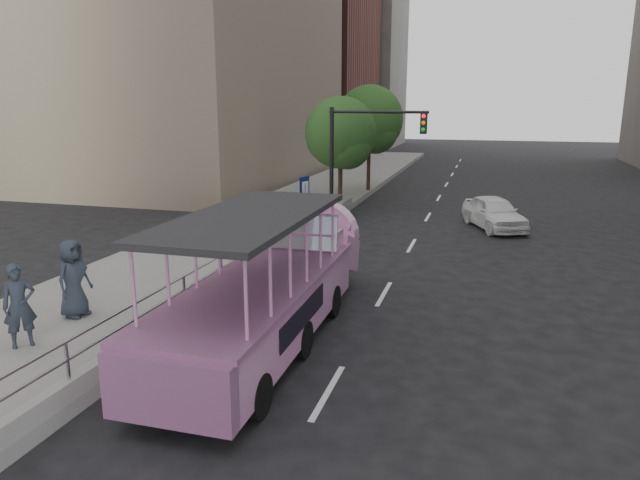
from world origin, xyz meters
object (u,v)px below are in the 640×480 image
(duck_boat, at_px, (274,287))
(pedestrian_near, at_px, (19,306))
(car, at_px, (494,213))
(traffic_signal, at_px, (359,148))
(street_tree_far, at_px, (371,122))
(pedestrian_far, at_px, (73,278))
(street_tree_near, at_px, (342,136))
(parking_sign, at_px, (305,203))

(duck_boat, distance_m, pedestrian_near, 5.42)
(duck_boat, xyz_separation_m, car, (5.01, 13.74, -0.45))
(traffic_signal, xyz_separation_m, street_tree_far, (-1.40, 9.43, 0.81))
(pedestrian_near, distance_m, pedestrian_far, 1.81)
(car, relative_size, street_tree_near, 0.73)
(pedestrian_near, bearing_deg, street_tree_near, 31.39)
(parking_sign, bearing_deg, duck_boat, -76.89)
(parking_sign, bearing_deg, car, 37.98)
(duck_boat, height_order, street_tree_near, street_tree_near)
(traffic_signal, bearing_deg, street_tree_near, 114.98)
(parking_sign, relative_size, street_tree_far, 0.42)
(traffic_signal, bearing_deg, car, 15.94)
(pedestrian_far, relative_size, traffic_signal, 0.37)
(duck_boat, height_order, pedestrian_near, duck_boat)
(street_tree_near, bearing_deg, parking_sign, -86.93)
(duck_boat, relative_size, traffic_signal, 1.82)
(pedestrian_near, bearing_deg, traffic_signal, 23.90)
(duck_boat, relative_size, pedestrian_far, 4.97)
(traffic_signal, height_order, street_tree_far, street_tree_far)
(car, distance_m, street_tree_far, 11.16)
(street_tree_far, bearing_deg, pedestrian_far, -96.65)
(pedestrian_far, xyz_separation_m, street_tree_near, (2.43, 16.55, 2.57))
(duck_boat, xyz_separation_m, parking_sign, (-1.94, 8.32, 0.53))
(pedestrian_near, xyz_separation_m, street_tree_far, (2.50, 24.35, 3.10))
(duck_boat, bearing_deg, pedestrian_far, -167.91)
(car, height_order, pedestrian_near, pedestrian_near)
(pedestrian_near, distance_m, parking_sign, 11.47)
(street_tree_near, distance_m, street_tree_far, 6.02)
(pedestrian_near, relative_size, parking_sign, 0.67)
(pedestrian_near, distance_m, street_tree_far, 24.68)
(pedestrian_far, bearing_deg, traffic_signal, -11.55)
(car, bearing_deg, traffic_signal, 173.01)
(pedestrian_near, relative_size, pedestrian_far, 0.95)
(duck_boat, height_order, traffic_signal, traffic_signal)
(car, relative_size, parking_sign, 1.56)
(pedestrian_near, distance_m, street_tree_near, 18.68)
(parking_sign, distance_m, street_tree_near, 7.53)
(duck_boat, xyz_separation_m, pedestrian_far, (-4.75, -1.02, 0.09))
(street_tree_far, bearing_deg, car, -47.52)
(parking_sign, distance_m, street_tree_far, 13.47)
(traffic_signal, relative_size, street_tree_far, 0.81)
(pedestrian_near, xyz_separation_m, pedestrian_far, (-0.13, 1.81, 0.05))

